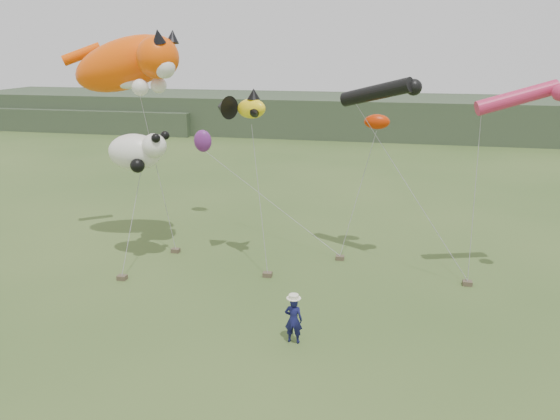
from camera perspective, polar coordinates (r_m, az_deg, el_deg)
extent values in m
plane|color=#385123|center=(18.83, -1.86, -12.74)|extent=(120.00, 120.00, 0.00)
cube|color=#2D3D28|center=(61.46, 8.37, 9.80)|extent=(90.00, 12.00, 4.00)
cube|color=#2D3D28|center=(67.62, -18.46, 9.11)|extent=(25.00, 8.00, 2.50)
imported|color=#131447|center=(17.95, 1.42, -11.40)|extent=(0.59, 0.39, 1.60)
cube|color=brown|center=(26.05, -10.85, -4.17)|extent=(0.37, 0.30, 0.19)
cube|color=brown|center=(23.00, -1.32, -6.75)|extent=(0.37, 0.30, 0.19)
cube|color=brown|center=(23.46, 18.99, -7.23)|extent=(0.37, 0.30, 0.19)
cube|color=brown|center=(23.63, -16.17, -6.79)|extent=(0.37, 0.30, 0.19)
cube|color=brown|center=(24.88, 6.28, -4.98)|extent=(0.37, 0.30, 0.19)
ellipsoid|color=#FF5004|center=(25.98, -15.82, 14.49)|extent=(5.49, 2.98, 3.48)
sphere|color=#FF5004|center=(24.21, -12.65, 15.29)|extent=(1.79, 1.79, 1.79)
cone|color=black|center=(23.63, -12.62, 17.32)|extent=(0.56, 0.68, 0.67)
cone|color=black|center=(24.47, -11.17, 17.37)|extent=(0.56, 0.64, 0.64)
sphere|color=white|center=(23.79, -11.99, 14.35)|extent=(0.90, 0.90, 0.90)
ellipsoid|color=white|center=(25.66, -15.58, 12.70)|extent=(1.75, 0.88, 0.55)
sphere|color=white|center=(23.98, -14.40, 12.30)|extent=(0.70, 0.70, 0.70)
sphere|color=white|center=(25.15, -12.56, 12.61)|extent=(0.70, 0.70, 0.70)
cylinder|color=#FF5004|center=(27.94, -19.99, 15.07)|extent=(1.86, 1.36, 1.08)
ellipsoid|color=yellow|center=(22.75, -3.02, 10.53)|extent=(1.69, 1.37, 0.93)
cone|color=black|center=(23.43, -5.94, 10.65)|extent=(1.15, 1.23, 0.98)
cone|color=black|center=(22.67, -2.77, 12.03)|extent=(0.54, 0.54, 0.43)
cone|color=black|center=(22.16, -2.56, 10.09)|extent=(0.57, 0.61, 0.43)
cone|color=black|center=(23.20, -1.87, 10.40)|extent=(0.57, 0.61, 0.43)
cylinder|color=black|center=(23.41, 10.00, 12.01)|extent=(3.18, 2.30, 1.38)
sphere|color=black|center=(22.84, 13.80, 12.35)|extent=(0.66, 0.66, 0.66)
cylinder|color=#C1244F|center=(22.99, 23.50, 10.71)|extent=(3.16, 1.25, 1.37)
ellipsoid|color=white|center=(24.29, -14.95, 5.88)|extent=(2.33, 1.55, 1.55)
sphere|color=white|center=(23.55, -13.02, 6.55)|extent=(1.04, 1.04, 1.04)
sphere|color=black|center=(23.07, -12.86, 7.33)|extent=(0.38, 0.38, 0.38)
sphere|color=black|center=(23.69, -11.93, 7.63)|extent=(0.38, 0.38, 0.38)
sphere|color=black|center=(23.57, -14.67, 4.51)|extent=(0.60, 0.60, 0.60)
sphere|color=black|center=(24.89, -16.05, 5.24)|extent=(0.60, 0.60, 0.60)
ellipsoid|color=red|center=(24.54, 10.10, 9.07)|extent=(1.12, 0.65, 0.65)
ellipsoid|color=#6B2378|center=(30.27, -8.08, 7.15)|extent=(0.99, 0.66, 1.21)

